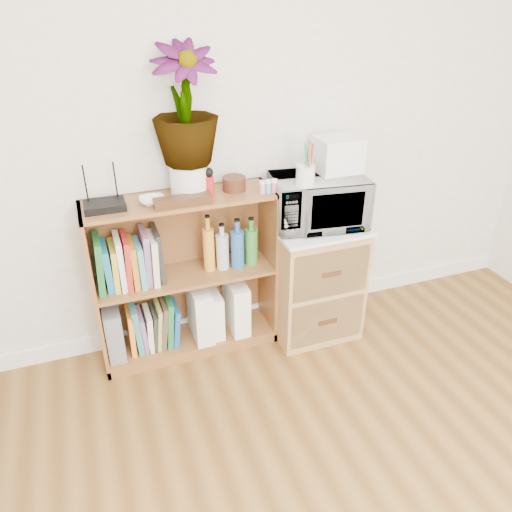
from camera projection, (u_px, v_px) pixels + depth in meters
name	position (u px, v px, depth m)	size (l,w,h in m)	color
skirting_board	(239.00, 313.00, 3.20)	(4.00, 0.02, 0.10)	white
bookshelf	(186.00, 277.00, 2.78)	(1.00, 0.30, 0.95)	brown
wicker_unit	(312.00, 279.00, 3.00)	(0.50, 0.45, 0.70)	#9E7542
microwave	(318.00, 201.00, 2.75)	(0.50, 0.34, 0.28)	silver
pen_cup	(305.00, 175.00, 2.54)	(0.10, 0.10, 0.11)	silver
small_appliance	(338.00, 154.00, 2.72)	(0.24, 0.20, 0.19)	white
router	(105.00, 206.00, 2.41)	(0.20, 0.13, 0.04)	black
white_bowl	(152.00, 201.00, 2.47)	(0.13, 0.13, 0.03)	white
plant_pot	(190.00, 179.00, 2.54)	(0.20, 0.20, 0.17)	silver
potted_plant	(185.00, 105.00, 2.36)	(0.32, 0.32, 0.57)	#3C7A30
trinket_box	(183.00, 201.00, 2.45)	(0.29, 0.07, 0.05)	#341B0E
kokeshi_doll	(209.00, 187.00, 2.53)	(0.05, 0.05, 0.11)	#B3161A
wooden_bowl	(234.00, 184.00, 2.63)	(0.12, 0.12, 0.07)	#3A1C10
paint_jars	(268.00, 187.00, 2.59)	(0.12, 0.04, 0.06)	pink
file_box	(113.00, 330.00, 2.77)	(0.09, 0.24, 0.31)	slate
magazine_holder_left	(200.00, 311.00, 2.90)	(0.10, 0.26, 0.33)	white
magazine_holder_mid	(212.00, 312.00, 2.94)	(0.09, 0.22, 0.28)	white
magazine_holder_right	(236.00, 305.00, 2.97)	(0.10, 0.26, 0.32)	white
cookbooks	(129.00, 261.00, 2.61)	(0.35, 0.20, 0.30)	#1C6A2E
liquor_bottles	(242.00, 241.00, 2.79)	(0.46, 0.07, 0.32)	orange
lower_books	(153.00, 325.00, 2.85)	(0.29, 0.19, 0.29)	orange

